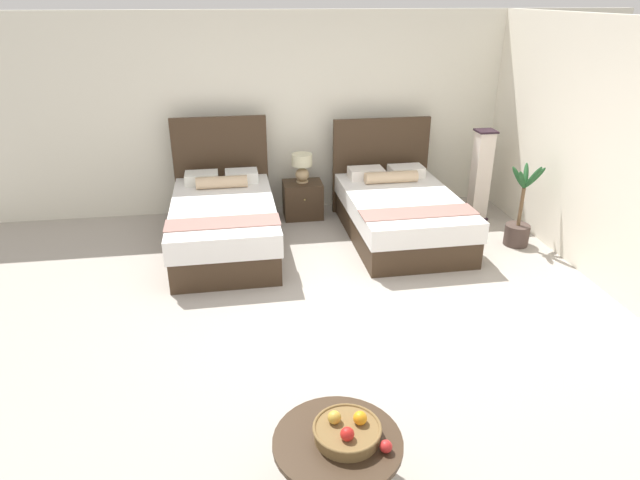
{
  "coord_description": "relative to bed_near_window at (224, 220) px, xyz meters",
  "views": [
    {
      "loc": [
        -0.9,
        -4.44,
        2.84
      ],
      "look_at": [
        -0.12,
        0.51,
        0.58
      ],
      "focal_mm": 30.88,
      "sensor_mm": 36.0,
      "label": 1
    }
  ],
  "objects": [
    {
      "name": "table_lamp",
      "position": [
        1.06,
        0.84,
        0.39
      ],
      "size": [
        0.28,
        0.28,
        0.39
      ],
      "color": "tan",
      "rests_on": "nightstand"
    },
    {
      "name": "ground_plane",
      "position": [
        1.09,
        -1.79,
        -0.35
      ],
      "size": [
        9.33,
        9.76,
        0.02
      ],
      "primitive_type": "cube",
      "color": "#A9A096"
    },
    {
      "name": "nightstand",
      "position": [
        1.06,
        0.82,
        -0.09
      ],
      "size": [
        0.52,
        0.43,
        0.5
      ],
      "color": "#3C2B1C",
      "rests_on": "ground"
    },
    {
      "name": "bed_near_window",
      "position": [
        0.0,
        0.0,
        0.0
      ],
      "size": [
        1.25,
        2.18,
        1.38
      ],
      "color": "#3C2B1C",
      "rests_on": "ground"
    },
    {
      "name": "floor_lamp_corner",
      "position": [
        3.41,
        0.41,
        0.27
      ],
      "size": [
        0.25,
        0.25,
        1.22
      ],
      "color": "black",
      "rests_on": "ground"
    },
    {
      "name": "wall_back",
      "position": [
        1.09,
        1.29,
        0.99
      ],
      "size": [
        9.33,
        0.12,
        2.65
      ],
      "primitive_type": "cube",
      "color": "white",
      "rests_on": "ground"
    },
    {
      "name": "potted_palm",
      "position": [
        3.54,
        -0.51,
        -0.05
      ],
      "size": [
        0.41,
        0.47,
        1.07
      ],
      "color": "#463630",
      "rests_on": "ground"
    },
    {
      "name": "fruit_bowl",
      "position": [
        0.74,
        -3.78,
        0.13
      ],
      "size": [
        0.41,
        0.41,
        0.16
      ],
      "color": "brown",
      "rests_on": "coffee_table"
    },
    {
      "name": "coffee_table",
      "position": [
        0.68,
        -3.79,
        -0.02
      ],
      "size": [
        0.78,
        0.78,
        0.41
      ],
      "color": "#3C2B1C",
      "rests_on": "ground"
    },
    {
      "name": "wall_side_right",
      "position": [
        3.96,
        -1.39,
        0.99
      ],
      "size": [
        0.12,
        5.36,
        2.65
      ],
      "primitive_type": "cube",
      "color": "white",
      "rests_on": "ground"
    },
    {
      "name": "loose_apple",
      "position": [
        0.94,
        -3.92,
        0.11
      ],
      "size": [
        0.08,
        0.08,
        0.08
      ],
      "color": "red",
      "rests_on": "coffee_table"
    },
    {
      "name": "bed_near_corner",
      "position": [
        2.18,
        -0.0,
        -0.02
      ],
      "size": [
        1.36,
        2.11,
        1.3
      ],
      "color": "#3C2B1C",
      "rests_on": "ground"
    }
  ]
}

